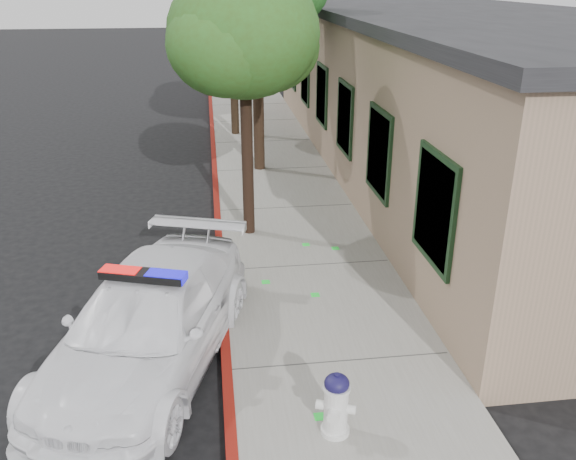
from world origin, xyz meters
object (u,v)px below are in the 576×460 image
Objects in this scene: street_tree_near at (245,39)px; clapboard_building at (456,92)px; fire_hydrant at (336,404)px; police_car at (148,323)px.

clapboard_building is at bearing 35.75° from street_tree_near.
street_tree_near is at bearing -144.25° from clapboard_building.
street_tree_near is (-0.56, 6.06, 3.43)m from fire_hydrant.
fire_hydrant is at bearing -117.62° from clapboard_building.
police_car is 2.89m from fire_hydrant.
clapboard_building is at bearing 82.94° from fire_hydrant.
fire_hydrant is 6.98m from street_tree_near.
fire_hydrant is (-5.42, -10.37, -1.56)m from clapboard_building.
clapboard_building is 7.60m from street_tree_near.
police_car is 0.99× the size of street_tree_near.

